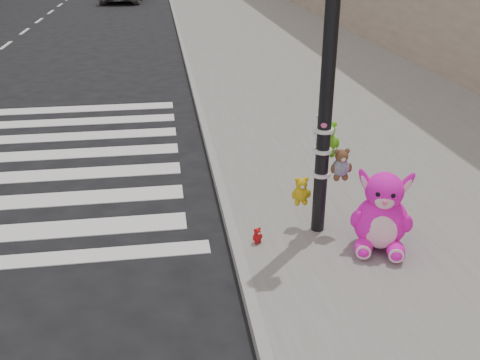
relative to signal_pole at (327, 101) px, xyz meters
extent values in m
cube|color=slate|center=(2.38, 8.18, -1.71)|extent=(7.00, 80.00, 0.14)
cube|color=gray|center=(-1.07, 8.18, -1.71)|extent=(0.12, 80.00, 0.15)
cylinder|color=black|center=(-0.02, -0.02, 0.36)|extent=(0.16, 0.16, 4.00)
cylinder|color=white|center=(-0.02, -0.02, -0.89)|extent=(0.22, 0.22, 0.04)
cylinder|color=white|center=(-0.02, -0.02, -0.59)|extent=(0.22, 0.22, 0.04)
cylinder|color=white|center=(-0.02, -0.02, -0.34)|extent=(0.22, 0.22, 0.04)
ellipsoid|color=#FF15CB|center=(0.32, -0.70, -1.55)|extent=(0.31, 0.38, 0.18)
ellipsoid|color=#FF15CB|center=(0.65, -0.82, -1.55)|extent=(0.31, 0.38, 0.18)
ellipsoid|color=#FF15CB|center=(0.58, -0.50, -1.32)|extent=(0.78, 0.72, 0.63)
ellipsoid|color=#F9BFD1|center=(0.51, -0.70, -1.34)|extent=(0.37, 0.24, 0.42)
sphere|color=#FF15CB|center=(0.58, -0.50, -0.93)|extent=(0.56, 0.56, 0.43)
ellipsoid|color=#FF15CB|center=(0.40, -0.41, -0.87)|extent=(0.31, 0.19, 0.44)
ellipsoid|color=#FF15CB|center=(0.77, -0.55, -0.87)|extent=(0.31, 0.19, 0.44)
camera|label=1|loc=(-1.82, -5.61, 1.69)|focal=40.00mm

